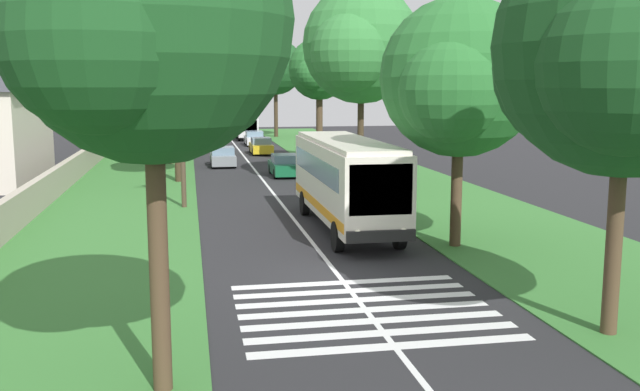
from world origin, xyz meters
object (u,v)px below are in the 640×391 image
(roadside_tree_right_2, at_px, (274,68))
(roadside_tree_right_3, at_px, (456,81))
(coach_bus, at_px, (345,178))
(roadside_tree_right_0, at_px, (358,48))
(roadside_tree_left_1, at_px, (143,27))
(roadside_tree_left_4, at_px, (176,74))
(trailing_car_0, at_px, (285,166))
(roadside_tree_left_3, at_px, (173,49))
(roadside_tree_left_0, at_px, (166,76))
(roadside_tree_left_2, at_px, (170,64))
(roadside_tree_right_1, at_px, (615,54))
(roadside_tree_right_4, at_px, (318,71))
(utility_pole, at_px, (182,130))
(trailing_car_3, at_px, (254,139))
(trailing_minibus_0, at_px, (246,126))
(trailing_car_1, at_px, (223,157))
(trailing_car_2, at_px, (261,146))

(roadside_tree_right_2, xyz_separation_m, roadside_tree_right_3, (-57.01, 0.28, -1.72))
(coach_bus, height_order, roadside_tree_right_0, roadside_tree_right_0)
(roadside_tree_left_1, distance_m, roadside_tree_right_2, 68.66)
(coach_bus, bearing_deg, roadside_tree_left_4, 8.14)
(trailing_car_0, xyz_separation_m, roadside_tree_left_3, (-1.74, 6.95, 7.38))
(roadside_tree_left_0, xyz_separation_m, roadside_tree_left_2, (8.07, -0.14, 1.10))
(roadside_tree_right_1, bearing_deg, roadside_tree_left_3, 19.58)
(roadside_tree_left_1, height_order, roadside_tree_right_4, roadside_tree_left_1)
(roadside_tree_right_3, bearing_deg, utility_pole, 43.18)
(trailing_car_3, relative_size, utility_pole, 0.60)
(coach_bus, distance_m, trailing_minibus_0, 49.43)
(roadside_tree_right_4, bearing_deg, roadside_tree_right_0, -179.64)
(trailing_car_0, height_order, roadside_tree_right_0, roadside_tree_right_0)
(trailing_car_1, bearing_deg, trailing_car_2, -23.04)
(roadside_tree_left_1, xyz_separation_m, roadside_tree_right_3, (10.84, -10.21, -0.90))
(trailing_car_3, bearing_deg, roadside_tree_right_3, -176.16)
(roadside_tree_left_0, height_order, roadside_tree_right_0, roadside_tree_right_0)
(roadside_tree_right_4, bearing_deg, roadside_tree_left_2, 50.48)
(trailing_car_2, xyz_separation_m, utility_pole, (-26.53, 6.44, 3.12))
(trailing_car_2, relative_size, roadside_tree_right_0, 0.37)
(roadside_tree_left_0, relative_size, roadside_tree_left_4, 0.87)
(trailing_car_1, relative_size, trailing_minibus_0, 0.72)
(roadside_tree_left_0, bearing_deg, trailing_car_1, -118.26)
(utility_pole, bearing_deg, roadside_tree_left_4, 1.17)
(roadside_tree_left_0, bearing_deg, trailing_minibus_0, -18.62)
(trailing_minibus_0, xyz_separation_m, utility_pole, (-43.00, 6.51, 2.24))
(roadside_tree_right_0, bearing_deg, trailing_car_1, 32.68)
(trailing_minibus_0, xyz_separation_m, roadside_tree_left_2, (-14.97, 7.63, 6.11))
(trailing_car_1, bearing_deg, roadside_tree_right_2, -14.27)
(roadside_tree_left_2, xyz_separation_m, roadside_tree_right_1, (-47.76, -11.09, -1.02))
(roadside_tree_left_1, relative_size, roadside_tree_right_1, 0.99)
(utility_pole, bearing_deg, roadside_tree_right_3, -136.82)
(trailing_car_2, xyz_separation_m, trailing_car_3, (9.06, -0.24, 0.00))
(roadside_tree_left_4, xyz_separation_m, roadside_tree_right_3, (-57.00, -10.73, -1.11))
(trailing_car_2, distance_m, roadside_tree_left_4, 22.35)
(roadside_tree_right_3, bearing_deg, trailing_car_3, 3.84)
(trailing_minibus_0, bearing_deg, roadside_tree_left_1, 173.82)
(trailing_car_2, xyz_separation_m, roadside_tree_right_0, (-20.28, -3.71, 7.41))
(trailing_car_0, height_order, roadside_tree_left_4, roadside_tree_left_4)
(roadside_tree_left_4, height_order, roadside_tree_right_2, roadside_tree_right_2)
(roadside_tree_left_0, height_order, roadside_tree_left_2, roadside_tree_left_2)
(trailing_car_2, xyz_separation_m, roadside_tree_right_3, (-36.94, -3.33, 5.40))
(coach_bus, distance_m, roadside_tree_left_0, 27.88)
(roadside_tree_right_0, bearing_deg, trailing_car_2, 10.36)
(trailing_car_0, xyz_separation_m, roadside_tree_right_3, (-21.78, -3.30, 5.40))
(roadside_tree_right_0, height_order, roadside_tree_right_2, roadside_tree_right_0)
(coach_bus, relative_size, roadside_tree_right_4, 1.18)
(utility_pole, bearing_deg, roadside_tree_right_4, -28.18)
(trailing_car_1, xyz_separation_m, roadside_tree_right_3, (-28.23, -7.04, 5.40))
(roadside_tree_left_1, bearing_deg, coach_bus, -25.48)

